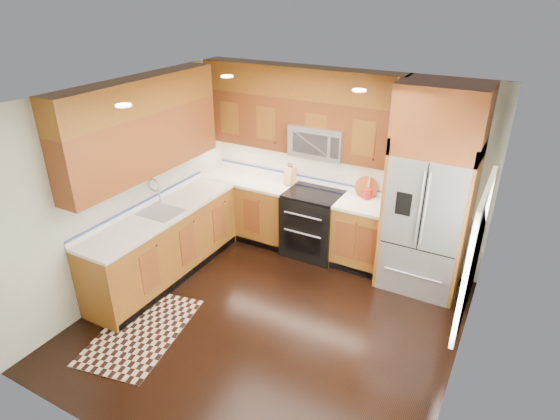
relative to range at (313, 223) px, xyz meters
The scene contains 16 objects.
ground 1.75m from the range, 81.47° to the right, with size 4.00×4.00×0.00m, color black.
wall_back 0.93m from the range, 53.04° to the left, with size 4.00×0.02×2.60m, color silver.
wall_left 2.56m from the range, 136.38° to the right, with size 0.02×4.00×2.60m, color silver.
wall_right 2.92m from the range, 36.55° to the right, with size 0.02×4.00×2.60m, color silver.
window 2.83m from the range, 33.39° to the right, with size 0.04×1.10×1.30m.
base_cabinets 1.25m from the range, 141.90° to the right, with size 2.85×3.00×0.90m.
countertop 1.16m from the range, 142.09° to the right, with size 2.86×3.01×0.04m.
upper_cabinets 1.89m from the range, 147.22° to the right, with size 2.85×3.00×1.15m.
range is the anchor object (origin of this frame).
microwave 1.20m from the range, 90.19° to the left, with size 0.76×0.40×0.42m.
refrigerator 1.76m from the range, ahead, with size 0.98×0.75×2.60m.
sink_faucet 2.13m from the range, 135.87° to the right, with size 0.54×0.44×0.37m.
rug 2.72m from the range, 110.78° to the right, with size 0.85×1.42×0.01m, color black.
knife_block 0.76m from the range, 161.49° to the left, with size 0.12×0.16×0.32m.
utensil_crock 0.93m from the range, 14.42° to the left, with size 0.13×0.13×0.31m.
cutting_board 0.86m from the range, 17.73° to the left, with size 0.31×0.31×0.02m, color brown.
Camera 1 is at (2.17, -3.73, 3.56)m, focal length 30.00 mm.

